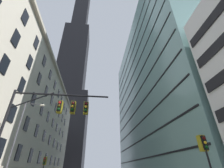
# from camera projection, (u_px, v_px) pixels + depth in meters

# --- Properties ---
(station_building) EXTENTS (16.46, 63.73, 25.21)m
(station_building) POSITION_uv_depth(u_px,v_px,m) (7.00, 112.00, 32.12)
(station_building) COLOR beige
(station_building) RESTS_ON ground
(dark_skyscraper) EXTENTS (29.34, 29.34, 222.45)m
(dark_skyscraper) POSITION_uv_depth(u_px,v_px,m) (71.00, 75.00, 117.54)
(dark_skyscraper) COLOR black
(dark_skyscraper) RESTS_ON ground
(glass_office_midrise) EXTENTS (17.83, 53.08, 46.75)m
(glass_office_midrise) POSITION_uv_depth(u_px,v_px,m) (161.00, 91.00, 47.37)
(glass_office_midrise) COLOR gray
(glass_office_midrise) RESTS_ON ground
(traffic_signal_mast) EXTENTS (8.07, 0.63, 7.54)m
(traffic_signal_mast) POSITION_uv_depth(u_px,v_px,m) (53.00, 114.00, 12.15)
(traffic_signal_mast) COLOR black
(traffic_signal_mast) RESTS_ON sidewalk_left
(traffic_light_near_right) EXTENTS (0.40, 0.63, 3.76)m
(traffic_light_near_right) POSITION_uv_depth(u_px,v_px,m) (204.00, 147.00, 10.10)
(traffic_light_near_right) COLOR black
(traffic_light_near_right) RESTS_ON sidewalk_right
(traffic_light_far_left) EXTENTS (0.40, 0.63, 3.28)m
(traffic_light_far_left) POSITION_uv_depth(u_px,v_px,m) (44.00, 162.00, 21.07)
(traffic_light_far_left) COLOR black
(traffic_light_far_left) RESTS_ON sidewalk_left
(street_lamppost) EXTENTS (2.31, 0.32, 8.66)m
(street_lamppost) POSITION_uv_depth(u_px,v_px,m) (20.00, 134.00, 16.29)
(street_lamppost) COLOR #47474C
(street_lamppost) RESTS_ON sidewalk_left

